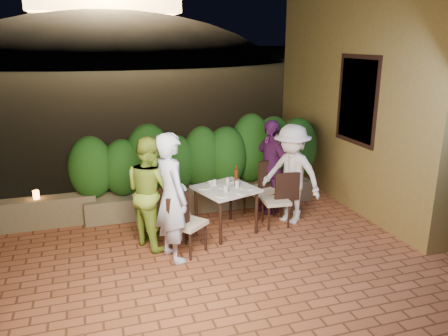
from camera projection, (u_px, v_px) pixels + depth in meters
name	position (u px, v px, depth m)	size (l,w,h in m)	color
ground	(233.00, 270.00, 5.98)	(400.00, 400.00, 0.00)	black
terrace_floor	(222.00, 257.00, 6.45)	(7.00, 6.00, 0.15)	brown
building_wall	(381.00, 68.00, 8.15)	(1.60, 5.00, 5.00)	olive
window_pane	(359.00, 100.00, 7.60)	(0.08, 1.00, 1.40)	black
window_frame	(358.00, 100.00, 7.60)	(0.06, 1.15, 1.55)	black
planter	(203.00, 198.00, 8.08)	(4.20, 0.55, 0.40)	brown
hedge	(202.00, 159.00, 7.87)	(4.00, 0.70, 1.10)	#184412
parapet	(27.00, 214.00, 7.19)	(2.20, 0.30, 0.50)	brown
hill	(111.00, 90.00, 62.52)	(52.00, 40.00, 22.00)	black
dining_table	(226.00, 210.00, 7.04)	(0.85, 0.85, 0.75)	white
plate_nw	(222.00, 195.00, 6.59)	(0.23, 0.23, 0.01)	white
plate_sw	(204.00, 187.00, 6.95)	(0.23, 0.23, 0.01)	white
plate_ne	(247.00, 188.00, 6.91)	(0.22, 0.22, 0.01)	white
plate_se	(233.00, 181.00, 7.27)	(0.24, 0.24, 0.01)	white
plate_centre	(225.00, 187.00, 6.96)	(0.22, 0.22, 0.01)	white
plate_front	(243.00, 193.00, 6.70)	(0.22, 0.22, 0.01)	white
glass_nw	(226.00, 188.00, 6.73)	(0.07, 0.07, 0.12)	silver
glass_sw	(215.00, 183.00, 7.04)	(0.06, 0.06, 0.10)	silver
glass_ne	(237.00, 184.00, 6.94)	(0.07, 0.07, 0.11)	silver
glass_se	(228.00, 181.00, 7.11)	(0.06, 0.06, 0.11)	silver
beer_bottle	(236.00, 175.00, 7.02)	(0.07, 0.07, 0.34)	#4A210C
bowl	(212.00, 183.00, 7.11)	(0.16, 0.16, 0.04)	white
chair_left_front	(188.00, 222.00, 6.31)	(0.45, 0.45, 0.96)	black
chair_left_back	(171.00, 213.00, 6.71)	(0.42, 0.42, 0.91)	black
chair_right_front	(276.00, 200.00, 7.26)	(0.42, 0.42, 0.91)	black
chair_right_back	(259.00, 189.00, 7.66)	(0.46, 0.46, 0.99)	black
diner_blue	(172.00, 198.00, 6.02)	(0.67, 0.44, 1.84)	#C3D5FB
diner_green	(151.00, 192.00, 6.48)	(0.82, 0.64, 1.69)	#8DB739
diner_white	(291.00, 174.00, 7.31)	(1.09, 0.63, 1.69)	white
diner_purple	(271.00, 166.00, 7.78)	(0.99, 0.41, 1.69)	#5F2268
parapet_lamp	(36.00, 195.00, 7.15)	(0.10, 0.10, 0.14)	orange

